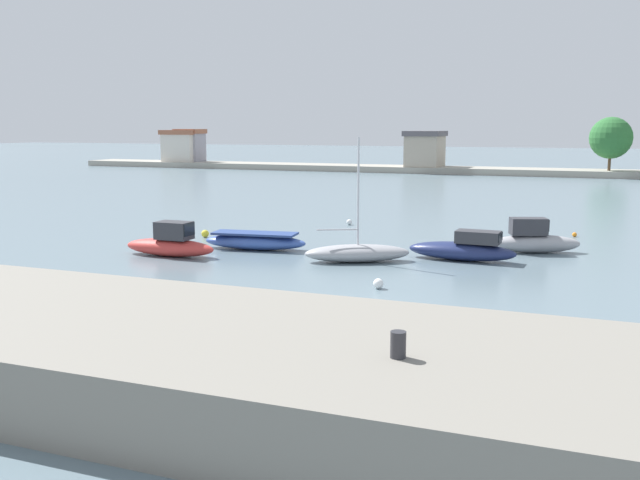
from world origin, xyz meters
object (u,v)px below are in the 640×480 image
object	(u,v)px
moored_boat_3	(464,249)
mooring_buoy_0	(378,284)
moored_boat_0	(171,244)
moored_boat_4	(534,240)
moored_boat_1	(255,241)
mooring_buoy_2	(575,235)
moored_boat_2	(357,253)
mooring_buoy_4	(349,222)
mooring_buoy_3	(205,234)
mooring_bollard	(398,345)

from	to	relation	value
moored_boat_3	mooring_buoy_0	distance (m)	7.55
moored_boat_0	moored_boat_4	world-z (taller)	moored_boat_4
moored_boat_1	mooring_buoy_2	size ratio (longest dim) A/B	21.37
moored_boat_0	moored_boat_2	distance (m)	9.19
moored_boat_3	moored_boat_4	world-z (taller)	moored_boat_4
moored_boat_3	mooring_buoy_4	size ratio (longest dim) A/B	14.39
moored_boat_1	mooring_buoy_4	world-z (taller)	moored_boat_1
moored_boat_2	mooring_buoy_0	distance (m)	5.69
moored_boat_1	mooring_buoy_0	world-z (taller)	moored_boat_1
moored_boat_1	mooring_buoy_2	bearing A→B (deg)	27.29
moored_boat_4	mooring_buoy_3	size ratio (longest dim) A/B	10.81
moored_boat_2	mooring_buoy_2	distance (m)	15.03
moored_boat_2	mooring_buoy_4	bearing A→B (deg)	83.98
moored_boat_1	mooring_buoy_3	size ratio (longest dim) A/B	13.01
moored_boat_4	mooring_buoy_0	size ratio (longest dim) A/B	11.44
mooring_bollard	moored_boat_0	bearing A→B (deg)	134.71
moored_boat_3	moored_boat_4	size ratio (longest dim) A/B	1.12
moored_boat_2	moored_boat_3	bearing A→B (deg)	-1.42
moored_boat_4	moored_boat_1	bearing A→B (deg)	178.03
mooring_buoy_3	moored_boat_1	bearing A→B (deg)	-29.84
moored_boat_0	mooring_buoy_0	world-z (taller)	moored_boat_0
moored_boat_0	moored_boat_2	bearing A→B (deg)	11.58
moored_boat_2	moored_boat_4	world-z (taller)	moored_boat_2
moored_boat_4	mooring_buoy_0	xyz separation A→B (m)	(-4.89, -10.68, -0.44)
mooring_buoy_2	mooring_buoy_0	bearing A→B (deg)	-111.28
mooring_buoy_0	mooring_buoy_2	bearing A→B (deg)	68.72
mooring_bollard	moored_boat_2	size ratio (longest dim) A/B	0.09
moored_boat_0	mooring_buoy_4	distance (m)	14.52
moored_boat_0	moored_boat_1	distance (m)	4.40
mooring_buoy_2	mooring_buoy_3	world-z (taller)	mooring_buoy_3
moored_boat_3	moored_boat_4	bearing A→B (deg)	52.35
moored_boat_1	moored_boat_0	bearing A→B (deg)	-140.02
moored_boat_0	moored_boat_3	world-z (taller)	moored_boat_0
moored_boat_2	moored_boat_3	xyz separation A→B (m)	(4.61, 2.20, 0.12)
moored_boat_3	mooring_buoy_2	size ratio (longest dim) A/B	19.81
moored_boat_1	mooring_buoy_3	xyz separation A→B (m)	(-4.48, 2.57, -0.21)
mooring_buoy_3	mooring_buoy_2	bearing A→B (deg)	22.11
moored_boat_0	mooring_buoy_4	bearing A→B (deg)	71.71
moored_boat_4	mooring_buoy_0	world-z (taller)	moored_boat_4
mooring_bollard	moored_boat_2	distance (m)	19.35
mooring_buoy_2	mooring_bollard	bearing A→B (deg)	-94.32
moored_boat_3	mooring_buoy_3	xyz separation A→B (m)	(-15.10, 1.69, -0.34)
moored_boat_0	mooring_buoy_0	xyz separation A→B (m)	(11.57, -3.14, -0.40)
moored_boat_0	moored_boat_4	size ratio (longest dim) A/B	1.05
mooring_bollard	moored_boat_0	xyz separation A→B (m)	(-15.92, 16.08, -1.38)
moored_boat_3	mooring_buoy_3	distance (m)	15.20
moored_boat_4	mooring_buoy_2	bearing A→B (deg)	55.08
moored_boat_0	mooring_buoy_3	xyz separation A→B (m)	(-1.51, 5.82, -0.39)
moored_boat_2	mooring_buoy_2	world-z (taller)	moored_boat_2
moored_boat_3	mooring_buoy_4	distance (m)	13.34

